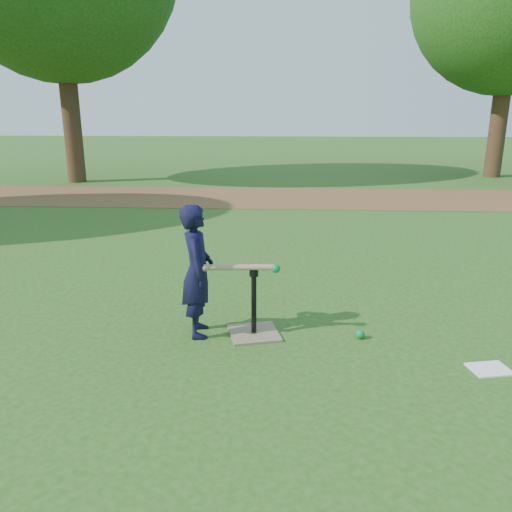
{
  "coord_description": "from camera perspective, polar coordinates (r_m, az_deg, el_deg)",
  "views": [
    {
      "loc": [
        0.09,
        -4.18,
        1.92
      ],
      "look_at": [
        -0.19,
        0.24,
        0.65
      ],
      "focal_mm": 35.0,
      "sensor_mm": 36.0,
      "label": 1
    }
  ],
  "objects": [
    {
      "name": "clipboard",
      "position": [
        4.37,
        25.13,
        -11.63
      ],
      "size": [
        0.34,
        0.29,
        0.01
      ],
      "primitive_type": "cube",
      "rotation": [
        0.0,
        0.0,
        0.21
      ],
      "color": "white",
      "rests_on": "ground"
    },
    {
      "name": "batting_tee",
      "position": [
        4.51,
        -0.24,
        -7.66
      ],
      "size": [
        0.53,
        0.53,
        0.61
      ],
      "color": "#847653",
      "rests_on": "ground"
    },
    {
      "name": "ground",
      "position": [
        4.6,
        2.19,
        -8.68
      ],
      "size": [
        80.0,
        80.0,
        0.0
      ],
      "primitive_type": "plane",
      "color": "#285116",
      "rests_on": "ground"
    },
    {
      "name": "wiffle_ball_ground",
      "position": [
        4.56,
        11.83,
        -8.74
      ],
      "size": [
        0.08,
        0.08,
        0.08
      ],
      "primitive_type": "sphere",
      "color": "#0B823A",
      "rests_on": "ground"
    },
    {
      "name": "dirt_strip",
      "position": [
        11.84,
        3.12,
        6.67
      ],
      "size": [
        24.0,
        3.0,
        0.01
      ],
      "primitive_type": "cube",
      "color": "brown",
      "rests_on": "ground"
    },
    {
      "name": "swing_action",
      "position": [
        4.31,
        -1.41,
        -1.34
      ],
      "size": [
        0.68,
        0.12,
        0.08
      ],
      "color": "tan",
      "rests_on": "ground"
    },
    {
      "name": "child",
      "position": [
        4.4,
        -6.73,
        -1.74
      ],
      "size": [
        0.35,
        0.47,
        1.18
      ],
      "primitive_type": "imported",
      "rotation": [
        0.0,
        0.0,
        1.73
      ],
      "color": "black",
      "rests_on": "ground"
    }
  ]
}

